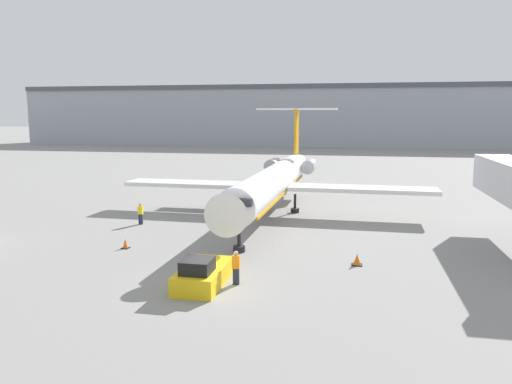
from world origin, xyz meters
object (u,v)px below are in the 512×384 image
pushback_tug (203,274)px  worker_by_wing (141,213)px  airplane_main (275,180)px  traffic_cone_left (125,244)px  traffic_cone_right (357,260)px  worker_near_tug (236,267)px

pushback_tug → worker_by_wing: (-9.46, 13.23, 0.31)m
airplane_main → traffic_cone_left: (-8.02, -13.79, -2.78)m
airplane_main → traffic_cone_right: bearing=-63.2°
pushback_tug → traffic_cone_left: pushback_tug is taller
worker_near_tug → traffic_cone_left: size_ratio=2.76×
pushback_tug → traffic_cone_right: 9.58m
pushback_tug → worker_near_tug: (1.70, 0.45, 0.36)m
pushback_tug → airplane_main: bearing=88.1°
traffic_cone_left → traffic_cone_right: bearing=-3.0°
worker_near_tug → airplane_main: bearing=93.1°
worker_near_tug → worker_by_wing: (-11.16, 12.78, -0.05)m
airplane_main → worker_near_tug: 19.52m
worker_near_tug → traffic_cone_right: (6.33, 4.77, -0.64)m
worker_by_wing → traffic_cone_left: 7.53m
traffic_cone_left → worker_by_wing: bearing=106.3°
worker_by_wing → traffic_cone_right: worker_by_wing is taller
pushback_tug → traffic_cone_right: pushback_tug is taller
pushback_tug → traffic_cone_left: (-7.35, 6.03, -0.30)m
pushback_tug → traffic_cone_left: size_ratio=6.90×
worker_near_tug → worker_by_wing: bearing=131.1°
traffic_cone_left → traffic_cone_right: 15.41m
pushback_tug → traffic_cone_right: bearing=33.0°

